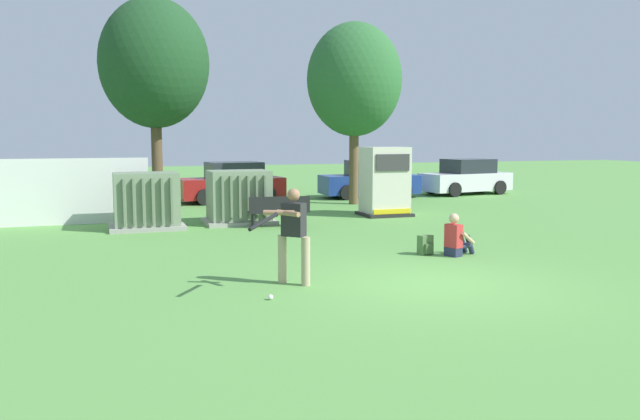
{
  "coord_description": "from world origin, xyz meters",
  "views": [
    {
      "loc": [
        -5.61,
        -10.18,
        2.67
      ],
      "look_at": [
        -0.95,
        3.5,
        1.0
      ],
      "focal_mm": 36.06,
      "sensor_mm": 36.0,
      "label": 1
    }
  ],
  "objects_px": {
    "transformer_mid_west": "(239,198)",
    "batter": "(292,231)",
    "park_bench": "(279,209)",
    "parked_car_left_of_center": "(232,183)",
    "parked_car_rightmost": "(466,178)",
    "transformer_west": "(146,202)",
    "parked_car_right_of_center": "(370,180)",
    "sports_ball": "(271,297)",
    "seated_spectator": "(456,239)",
    "backpack": "(426,245)",
    "generator_enclosure": "(385,182)",
    "parked_car_leftmost": "(97,187)"
  },
  "relations": [
    {
      "from": "park_bench",
      "to": "sports_ball",
      "type": "relative_size",
      "value": 20.34
    },
    {
      "from": "sports_ball",
      "to": "backpack",
      "type": "distance_m",
      "value": 5.15
    },
    {
      "from": "batter",
      "to": "backpack",
      "type": "bearing_deg",
      "value": 26.98
    },
    {
      "from": "generator_enclosure",
      "to": "parked_car_right_of_center",
      "type": "xyz_separation_m",
      "value": [
        2.06,
        6.05,
        -0.38
      ]
    },
    {
      "from": "transformer_mid_west",
      "to": "batter",
      "type": "bearing_deg",
      "value": -95.17
    },
    {
      "from": "transformer_west",
      "to": "parked_car_right_of_center",
      "type": "bearing_deg",
      "value": 34.09
    },
    {
      "from": "park_bench",
      "to": "parked_car_rightmost",
      "type": "xyz_separation_m",
      "value": [
        10.97,
        7.66,
        0.22
      ]
    },
    {
      "from": "backpack",
      "to": "parked_car_rightmost",
      "type": "xyz_separation_m",
      "value": [
        9.0,
        12.99,
        0.54
      ]
    },
    {
      "from": "generator_enclosure",
      "to": "batter",
      "type": "bearing_deg",
      "value": -123.5
    },
    {
      "from": "park_bench",
      "to": "seated_spectator",
      "type": "bearing_deg",
      "value": -65.54
    },
    {
      "from": "generator_enclosure",
      "to": "batter",
      "type": "height_order",
      "value": "generator_enclosure"
    },
    {
      "from": "generator_enclosure",
      "to": "seated_spectator",
      "type": "bearing_deg",
      "value": -101.95
    },
    {
      "from": "transformer_west",
      "to": "sports_ball",
      "type": "height_order",
      "value": "transformer_west"
    },
    {
      "from": "parked_car_right_of_center",
      "to": "transformer_west",
      "type": "bearing_deg",
      "value": -145.91
    },
    {
      "from": "transformer_mid_west",
      "to": "parked_car_rightmost",
      "type": "height_order",
      "value": "same"
    },
    {
      "from": "park_bench",
      "to": "parked_car_rightmost",
      "type": "relative_size",
      "value": 0.42
    },
    {
      "from": "generator_enclosure",
      "to": "sports_ball",
      "type": "relative_size",
      "value": 25.56
    },
    {
      "from": "parked_car_leftmost",
      "to": "parked_car_left_of_center",
      "type": "relative_size",
      "value": 1.0
    },
    {
      "from": "generator_enclosure",
      "to": "backpack",
      "type": "height_order",
      "value": "generator_enclosure"
    },
    {
      "from": "transformer_west",
      "to": "backpack",
      "type": "height_order",
      "value": "transformer_west"
    },
    {
      "from": "sports_ball",
      "to": "seated_spectator",
      "type": "xyz_separation_m",
      "value": [
        4.92,
        2.47,
        0.33
      ]
    },
    {
      "from": "transformer_west",
      "to": "seated_spectator",
      "type": "xyz_separation_m",
      "value": [
        6.28,
        -6.6,
        -0.41
      ]
    },
    {
      "from": "batter",
      "to": "sports_ball",
      "type": "relative_size",
      "value": 19.33
    },
    {
      "from": "park_bench",
      "to": "parked_car_right_of_center",
      "type": "height_order",
      "value": "parked_car_right_of_center"
    },
    {
      "from": "parked_car_right_of_center",
      "to": "parked_car_rightmost",
      "type": "relative_size",
      "value": 0.97
    },
    {
      "from": "transformer_mid_west",
      "to": "park_bench",
      "type": "xyz_separation_m",
      "value": [
        0.95,
        -1.22,
        -0.25
      ]
    },
    {
      "from": "park_bench",
      "to": "parked_car_left_of_center",
      "type": "bearing_deg",
      "value": 89.4
    },
    {
      "from": "sports_ball",
      "to": "parked_car_rightmost",
      "type": "relative_size",
      "value": 0.02
    },
    {
      "from": "seated_spectator",
      "to": "parked_car_rightmost",
      "type": "xyz_separation_m",
      "value": [
        8.4,
        13.31,
        0.38
      ]
    },
    {
      "from": "seated_spectator",
      "to": "batter",
      "type": "bearing_deg",
      "value": -160.1
    },
    {
      "from": "park_bench",
      "to": "parked_car_left_of_center",
      "type": "height_order",
      "value": "parked_car_left_of_center"
    },
    {
      "from": "seated_spectator",
      "to": "backpack",
      "type": "bearing_deg",
      "value": 151.3
    },
    {
      "from": "transformer_west",
      "to": "seated_spectator",
      "type": "distance_m",
      "value": 9.12
    },
    {
      "from": "batter",
      "to": "transformer_mid_west",
      "type": "bearing_deg",
      "value": 84.83
    },
    {
      "from": "backpack",
      "to": "parked_car_leftmost",
      "type": "distance_m",
      "value": 14.76
    },
    {
      "from": "park_bench",
      "to": "parked_car_leftmost",
      "type": "height_order",
      "value": "parked_car_leftmost"
    },
    {
      "from": "transformer_west",
      "to": "parked_car_leftmost",
      "type": "distance_m",
      "value": 6.82
    },
    {
      "from": "backpack",
      "to": "batter",
      "type": "bearing_deg",
      "value": -153.02
    },
    {
      "from": "transformer_west",
      "to": "sports_ball",
      "type": "xyz_separation_m",
      "value": [
        1.36,
        -9.06,
        -0.74
      ]
    },
    {
      "from": "generator_enclosure",
      "to": "seated_spectator",
      "type": "distance_m",
      "value": 7.42
    },
    {
      "from": "sports_ball",
      "to": "park_bench",
      "type": "bearing_deg",
      "value": 73.86
    },
    {
      "from": "backpack",
      "to": "parked_car_leftmost",
      "type": "xyz_separation_m",
      "value": [
        -7.05,
        12.95,
        0.54
      ]
    },
    {
      "from": "transformer_mid_west",
      "to": "generator_enclosure",
      "type": "distance_m",
      "value": 5.07
    },
    {
      "from": "transformer_mid_west",
      "to": "parked_car_left_of_center",
      "type": "xyz_separation_m",
      "value": [
        1.03,
        6.45,
        -0.04
      ]
    },
    {
      "from": "transformer_west",
      "to": "parked_car_leftmost",
      "type": "height_order",
      "value": "same"
    },
    {
      "from": "transformer_west",
      "to": "parked_car_left_of_center",
      "type": "xyz_separation_m",
      "value": [
        3.79,
        6.73,
        -0.04
      ]
    },
    {
      "from": "generator_enclosure",
      "to": "batter",
      "type": "distance_m",
      "value": 10.52
    },
    {
      "from": "parked_car_right_of_center",
      "to": "sports_ball",
      "type": "bearing_deg",
      "value": -118.4
    },
    {
      "from": "park_bench",
      "to": "parked_car_right_of_center",
      "type": "distance_m",
      "value": 9.8
    },
    {
      "from": "backpack",
      "to": "parked_car_rightmost",
      "type": "height_order",
      "value": "parked_car_rightmost"
    }
  ]
}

